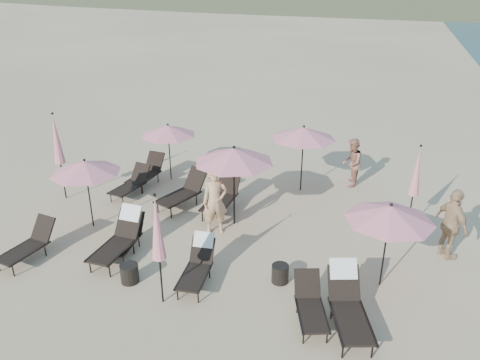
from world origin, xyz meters
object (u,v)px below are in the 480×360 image
(lounger_4, at_px, (310,304))
(side_table_1, at_px, (280,274))
(lounger_3, at_px, (198,264))
(lounger_6, at_px, (147,172))
(beachgoer_a, at_px, (215,201))
(lounger_9, at_px, (222,196))
(lounger_1, at_px, (119,237))
(beachgoer_c, at_px, (452,224))
(lounger_0, at_px, (29,244))
(lounger_2, at_px, (126,237))
(umbrella_closed_1, at_px, (417,172))
(umbrella_open_2, at_px, (390,213))
(lounger_5, at_px, (348,302))
(side_table_0, at_px, (130,273))
(beachgoer_b, at_px, (352,163))
(umbrella_open_3, at_px, (168,130))
(umbrella_open_1, at_px, (234,155))
(umbrella_closed_2, at_px, (57,140))
(lounger_7, at_px, (131,183))
(umbrella_open_4, at_px, (304,133))
(umbrella_closed_0, at_px, (157,229))
(umbrella_open_0, at_px, (85,167))
(lounger_8, at_px, (183,191))

(lounger_4, distance_m, side_table_1, 1.44)
(lounger_3, bearing_deg, lounger_6, 123.72)
(lounger_4, bearing_deg, beachgoer_a, 119.00)
(lounger_3, distance_m, lounger_9, 3.64)
(lounger_1, height_order, beachgoer_c, beachgoer_c)
(lounger_0, relative_size, lounger_2, 1.08)
(lounger_2, distance_m, umbrella_closed_1, 7.95)
(beachgoer_a, bearing_deg, umbrella_open_2, -44.86)
(lounger_5, distance_m, side_table_0, 5.04)
(lounger_6, distance_m, umbrella_closed_1, 8.70)
(side_table_0, distance_m, beachgoer_b, 8.46)
(lounger_5, xyz_separation_m, umbrella_open_3, (-6.72, 5.72, 1.27))
(umbrella_open_1, distance_m, umbrella_closed_2, 5.77)
(lounger_7, xyz_separation_m, umbrella_closed_2, (-1.94, -0.86, 1.57))
(umbrella_closed_2, distance_m, beachgoer_a, 5.55)
(lounger_6, distance_m, umbrella_open_2, 8.80)
(umbrella_open_2, xyz_separation_m, side_table_1, (-2.26, -0.61, -1.66))
(umbrella_open_4, bearing_deg, lounger_1, -124.17)
(lounger_3, height_order, side_table_0, lounger_3)
(umbrella_open_1, height_order, umbrella_open_3, umbrella_open_1)
(lounger_4, height_order, lounger_6, lounger_6)
(lounger_5, xyz_separation_m, beachgoer_b, (-0.64, 7.14, 0.29))
(lounger_1, relative_size, side_table_1, 4.08)
(umbrella_open_4, relative_size, umbrella_closed_0, 0.85)
(lounger_6, height_order, beachgoer_a, beachgoer_a)
(umbrella_open_2, bearing_deg, side_table_0, -163.34)
(lounger_4, distance_m, lounger_5, 0.77)
(lounger_2, height_order, lounger_4, lounger_2)
(umbrella_open_4, bearing_deg, lounger_5, -70.77)
(lounger_6, bearing_deg, beachgoer_c, -5.90)
(lounger_3, relative_size, umbrella_closed_2, 0.56)
(lounger_9, relative_size, umbrella_open_0, 0.89)
(lounger_3, relative_size, lounger_8, 0.84)
(umbrella_open_0, distance_m, beachgoer_b, 8.58)
(lounger_0, height_order, beachgoer_b, beachgoer_b)
(lounger_4, height_order, side_table_0, lounger_4)
(lounger_0, relative_size, lounger_6, 0.98)
(beachgoer_a, bearing_deg, lounger_8, 109.59)
(lounger_8, height_order, umbrella_closed_1, umbrella_closed_1)
(umbrella_open_1, xyz_separation_m, beachgoer_b, (2.93, 3.78, -1.29))
(umbrella_open_2, bearing_deg, lounger_6, 156.14)
(umbrella_open_3, relative_size, umbrella_open_4, 0.91)
(lounger_5, distance_m, lounger_6, 8.94)
(umbrella_open_1, relative_size, umbrella_open_2, 1.13)
(lounger_1, xyz_separation_m, beachgoer_a, (1.91, 1.86, 0.43))
(lounger_0, xyz_separation_m, lounger_6, (0.62, 5.10, 0.02))
(umbrella_closed_0, distance_m, beachgoer_a, 3.36)
(lounger_2, relative_size, side_table_1, 3.41)
(lounger_6, bearing_deg, umbrella_closed_2, -133.02)
(lounger_3, bearing_deg, umbrella_open_2, 9.91)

